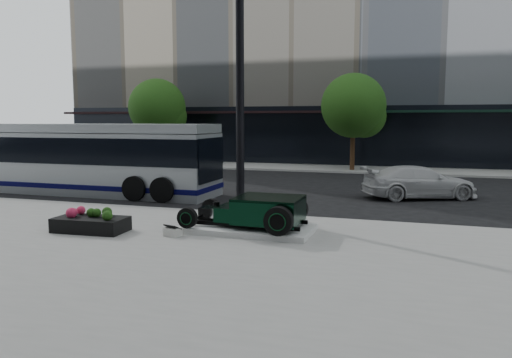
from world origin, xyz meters
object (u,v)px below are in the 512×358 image
(lamppost, at_px, (240,88))
(flower_planter, at_px, (91,223))
(transit_bus, at_px, (81,158))
(white_sedan, at_px, (419,182))
(hot_rod, at_px, (261,211))

(lamppost, height_order, flower_planter, lamppost)
(flower_planter, xyz_separation_m, transit_bus, (-5.38, 6.71, 1.14))
(flower_planter, relative_size, transit_bus, 0.16)
(transit_bus, bearing_deg, lamppost, -20.14)
(lamppost, bearing_deg, flower_planter, -128.83)
(white_sedan, bearing_deg, hot_rod, 129.80)
(lamppost, xyz_separation_m, transit_bus, (-8.33, 3.05, -2.59))
(flower_planter, relative_size, white_sedan, 0.44)
(hot_rod, xyz_separation_m, flower_planter, (-4.36, -1.34, -0.35))
(transit_bus, relative_size, white_sedan, 2.73)
(hot_rod, xyz_separation_m, lamppost, (-1.42, 2.31, 3.38))
(white_sedan, bearing_deg, flower_planter, 114.57)
(lamppost, xyz_separation_m, flower_planter, (-2.94, -3.66, -3.73))
(lamppost, relative_size, white_sedan, 1.93)
(lamppost, distance_m, white_sedan, 8.67)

